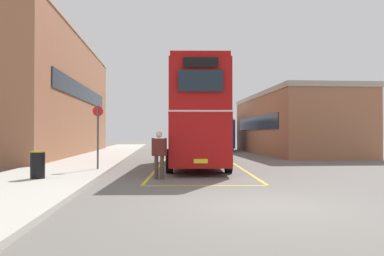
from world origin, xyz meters
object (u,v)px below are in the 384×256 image
pedestrian_boarding (159,151)px  litter_bin (38,165)px  double_decker_bus (197,116)px  single_deck_bus (213,134)px  bus_stop_sign (98,131)px

pedestrian_boarding → litter_bin: pedestrian_boarding is taller
double_decker_bus → single_deck_bus: double_decker_bus is taller
pedestrian_boarding → bus_stop_sign: bearing=134.5°
pedestrian_boarding → double_decker_bus: bearing=70.4°
single_deck_bus → bus_stop_sign: (-7.88, -21.57, 0.11)m
single_deck_bus → litter_bin: single_deck_bus is taller
litter_bin → bus_stop_sign: 3.77m
litter_bin → single_deck_bus: bearing=69.5°
double_decker_bus → litter_bin: (-5.92, -5.87, -1.91)m
bus_stop_sign → single_deck_bus: bearing=69.9°
single_deck_bus → double_decker_bus: bearing=-100.1°
bus_stop_sign → pedestrian_boarding: bearing=-45.5°
double_decker_bus → bus_stop_sign: 5.23m
pedestrian_boarding → bus_stop_sign: 3.81m
double_decker_bus → single_deck_bus: (3.39, 18.98, -0.87)m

